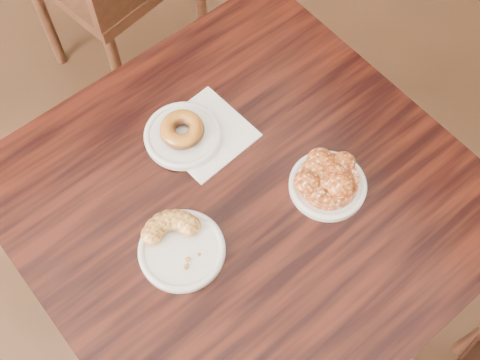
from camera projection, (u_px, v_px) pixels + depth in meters
room_walls at (72, 17)px, 0.46m from camera, size 5.02×5.02×2.80m
cafe_table at (244, 265)px, 1.45m from camera, size 0.86×0.86×0.75m
napkin at (205, 134)px, 1.17m from camera, size 0.18×0.18×0.00m
plate_donut at (183, 135)px, 1.16m from camera, size 0.15×0.15×0.01m
plate_cruller at (182, 250)px, 1.06m from camera, size 0.15×0.15×0.01m
plate_fritter at (328, 186)px, 1.12m from camera, size 0.14×0.14×0.01m
glazed_donut at (182, 130)px, 1.14m from camera, size 0.09×0.09×0.03m
apple_fritter at (329, 180)px, 1.10m from camera, size 0.15×0.15×0.04m
cruller_fragment at (181, 246)px, 1.04m from camera, size 0.13×0.13×0.04m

